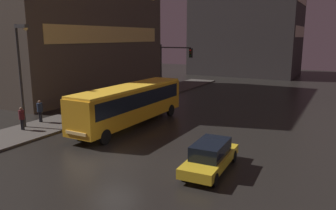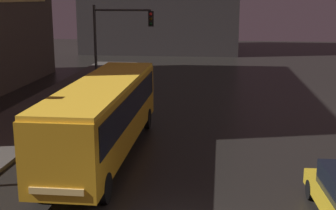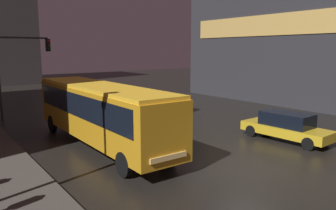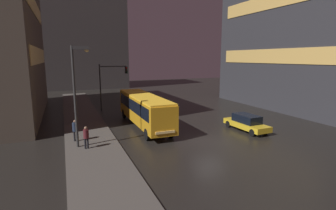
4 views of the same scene
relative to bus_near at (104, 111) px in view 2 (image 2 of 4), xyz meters
name	(u,v)px [view 2 (image 2 of 4)]	position (x,y,z in m)	size (l,w,h in m)	color
sidewalk_left	(14,128)	(-5.48, 3.36, -1.86)	(4.00, 48.00, 0.15)	#47423D
bus_near	(104,111)	(0.00, 0.00, 0.00)	(2.43, 11.67, 3.13)	orange
traffic_light_main	(116,37)	(-1.60, 9.66, 2.16)	(3.64, 0.35, 5.99)	#2D2D2D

